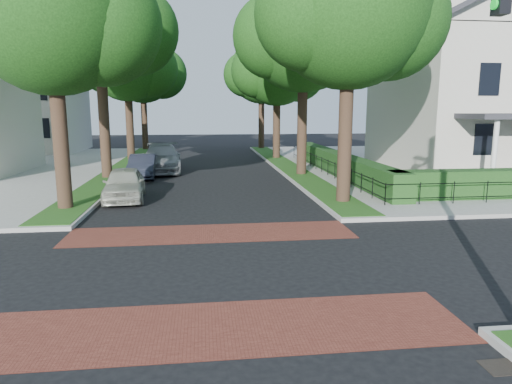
% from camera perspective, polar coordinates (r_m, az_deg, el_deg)
% --- Properties ---
extents(ground, '(120.00, 120.00, 0.00)m').
position_cam_1_polar(ground, '(11.58, -5.25, -9.39)').
color(ground, black).
rests_on(ground, ground).
extents(sidewalk_ne, '(30.00, 30.00, 0.15)m').
position_cam_1_polar(sidewalk_ne, '(36.03, 26.54, 3.19)').
color(sidewalk_ne, gray).
rests_on(sidewalk_ne, ground).
extents(crosswalk_far, '(9.00, 2.20, 0.01)m').
position_cam_1_polar(crosswalk_far, '(14.63, -5.61, -5.14)').
color(crosswalk_far, maroon).
rests_on(crosswalk_far, ground).
extents(crosswalk_near, '(9.00, 2.20, 0.01)m').
position_cam_1_polar(crosswalk_near, '(8.63, -4.62, -16.53)').
color(crosswalk_near, maroon).
rests_on(crosswalk_near, ground).
extents(storm_drain, '(0.65, 0.45, 0.01)m').
position_cam_1_polar(storm_drain, '(8.41, 28.63, -18.65)').
color(storm_drain, black).
rests_on(storm_drain, ground).
extents(grass_strip_ne, '(1.60, 29.80, 0.02)m').
position_cam_1_polar(grass_strip_ne, '(30.75, 3.85, 3.36)').
color(grass_strip_ne, '#1B4614').
rests_on(grass_strip_ne, sidewalk_ne).
extents(grass_strip_nw, '(1.60, 29.80, 0.02)m').
position_cam_1_polar(grass_strip_nw, '(30.67, -16.43, 2.94)').
color(grass_strip_nw, '#1B4614').
rests_on(grass_strip_nw, sidewalk_nw).
extents(tree_right_near, '(7.75, 6.67, 10.66)m').
position_cam_1_polar(tree_right_near, '(19.41, 11.69, 21.22)').
color(tree_right_near, black).
rests_on(tree_right_near, sidewalk_ne).
extents(tree_right_mid, '(8.25, 7.09, 11.22)m').
position_cam_1_polar(tree_right_mid, '(27.10, 6.10, 18.99)').
color(tree_right_mid, black).
rests_on(tree_right_mid, sidewalk_ne).
extents(tree_right_far, '(7.25, 6.23, 9.74)m').
position_cam_1_polar(tree_right_far, '(35.73, 2.75, 15.19)').
color(tree_right_far, black).
rests_on(tree_right_far, sidewalk_ne).
extents(tree_right_back, '(7.50, 6.45, 10.20)m').
position_cam_1_polar(tree_right_back, '(44.64, 0.78, 14.70)').
color(tree_right_back, black).
rests_on(tree_right_back, sidewalk_ne).
extents(tree_left_near, '(7.50, 6.45, 10.20)m').
position_cam_1_polar(tree_left_near, '(19.14, -23.75, 19.65)').
color(tree_left_near, black).
rests_on(tree_left_near, sidewalk_nw).
extents(tree_left_mid, '(8.00, 6.88, 11.48)m').
position_cam_1_polar(tree_left_mid, '(27.01, -18.77, 19.32)').
color(tree_left_mid, black).
rests_on(tree_left_mid, sidewalk_nw).
extents(tree_left_far, '(7.00, 6.02, 9.86)m').
position_cam_1_polar(tree_left_far, '(35.63, -15.64, 15.19)').
color(tree_left_far, black).
rests_on(tree_left_far, sidewalk_nw).
extents(tree_left_back, '(7.75, 6.66, 10.44)m').
position_cam_1_polar(tree_left_back, '(44.57, -13.86, 14.60)').
color(tree_left_back, black).
rests_on(tree_left_back, sidewalk_nw).
extents(hedge_main_road, '(1.00, 18.00, 1.20)m').
position_cam_1_polar(hedge_main_road, '(27.27, 10.22, 3.57)').
color(hedge_main_road, '#153B14').
rests_on(hedge_main_road, sidewalk_ne).
extents(fence_main_road, '(0.06, 18.00, 0.90)m').
position_cam_1_polar(fence_main_road, '(27.07, 8.58, 3.25)').
color(fence_main_road, black).
rests_on(fence_main_road, sidewalk_ne).
extents(house_victorian, '(13.00, 13.05, 12.48)m').
position_cam_1_polar(house_victorian, '(32.23, 27.42, 13.01)').
color(house_victorian, beige).
rests_on(house_victorian, sidewalk_ne).
extents(house_left_far, '(10.00, 9.00, 10.14)m').
position_cam_1_polar(house_left_far, '(45.53, -26.85, 10.72)').
color(house_left_far, beige).
rests_on(house_left_far, sidewalk_nw).
extents(parked_car_front, '(2.02, 4.27, 1.41)m').
position_cam_1_polar(parked_car_front, '(20.48, -16.13, 0.98)').
color(parked_car_front, '#B0B2A0').
rests_on(parked_car_front, ground).
extents(parked_car_middle, '(1.54, 4.13, 1.35)m').
position_cam_1_polar(parked_car_middle, '(26.71, -13.97, 3.12)').
color(parked_car_middle, '#1F232F').
rests_on(parked_car_middle, ground).
extents(parked_car_rear, '(2.65, 5.90, 1.68)m').
position_cam_1_polar(parked_car_rear, '(29.25, -11.73, 4.15)').
color(parked_car_rear, gray).
rests_on(parked_car_rear, ground).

